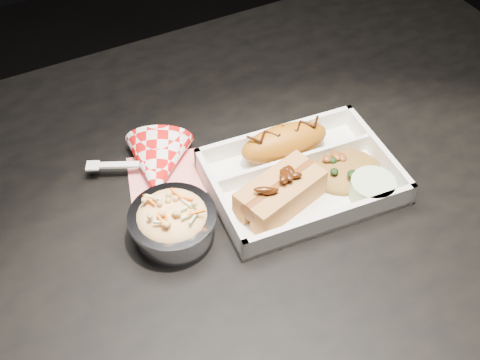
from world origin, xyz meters
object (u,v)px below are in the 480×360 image
food_tray (301,180)px  fried_pastry (285,142)px  dining_table (251,222)px  napkin_fork (158,166)px  foil_coleslaw_cup (173,221)px  hotdog (280,191)px

food_tray → fried_pastry: 0.06m
dining_table → napkin_fork: (-0.11, 0.07, 0.11)m
dining_table → napkin_fork: 0.17m
dining_table → foil_coleslaw_cup: bearing=-164.0°
food_tray → fried_pastry: size_ratio=2.02×
food_tray → napkin_fork: 0.20m
food_tray → napkin_fork: size_ratio=1.58×
dining_table → food_tray: size_ratio=4.52×
dining_table → foil_coleslaw_cup: 0.19m
dining_table → food_tray: 0.12m
hotdog → napkin_fork: 0.18m
hotdog → dining_table: bearing=84.0°
fried_pastry → napkin_fork: size_ratio=0.78×
dining_table → food_tray: bearing=-33.1°
food_tray → hotdog: 0.06m
food_tray → napkin_fork: bearing=151.5°
food_tray → hotdog: (-0.05, -0.02, 0.02)m
dining_table → foil_coleslaw_cup: size_ratio=10.76×
food_tray → hotdog: size_ratio=2.02×
dining_table → fried_pastry: fried_pastry is taller
fried_pastry → foil_coleslaw_cup: 0.21m
fried_pastry → foil_coleslaw_cup: bearing=-164.0°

